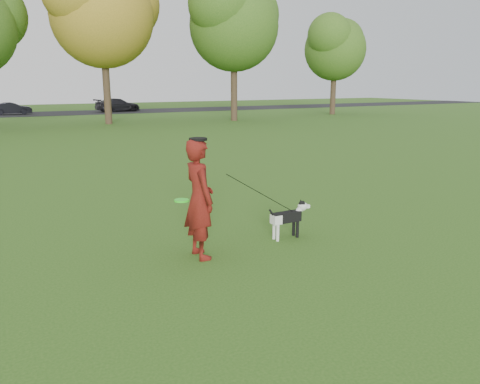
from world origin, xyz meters
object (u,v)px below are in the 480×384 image
man (199,199)px  car_mid (12,108)px  car_right (118,105)px  dog (289,216)px

man → car_mid: (-0.77, 39.70, -0.43)m
car_mid → car_right: size_ratio=0.74×
dog → car_mid: 39.69m
car_mid → car_right: (9.36, 0.00, 0.10)m
man → car_right: size_ratio=0.45×
car_right → dog: bearing=161.7°
dog → car_right: size_ratio=0.21×
car_right → car_mid: bearing=81.4°
dog → car_mid: size_ratio=0.28×
car_mid → car_right: bearing=-89.2°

